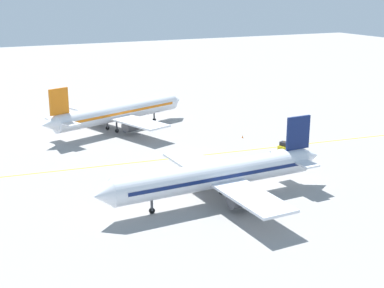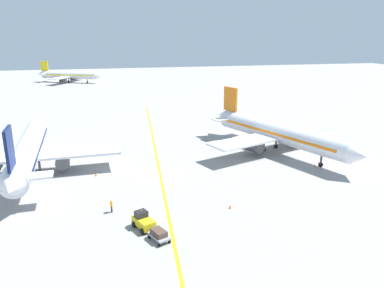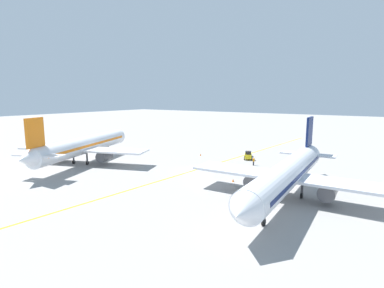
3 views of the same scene
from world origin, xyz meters
name	(u,v)px [view 3 (image 3 of 3)]	position (x,y,z in m)	size (l,w,h in m)	color
ground_plane	(192,171)	(0.00, 0.00, 0.00)	(400.00, 400.00, 0.00)	gray
apron_yellow_centreline	(192,171)	(0.00, 0.00, 0.00)	(0.40, 120.00, 0.01)	yellow
airplane_at_gate	(288,173)	(-19.74, 5.95, 3.71)	(28.18, 35.50, 10.60)	silver
airplane_adjacent_stand	(84,146)	(23.04, 6.96, 3.71)	(28.08, 34.36, 10.60)	white
baggage_tug_white	(248,155)	(-4.56, -15.84, 0.90)	(2.64, 3.35, 2.11)	gold
baggage_cart_trailing	(248,153)	(-3.29, -18.88, 0.76)	(2.30, 2.94, 1.24)	gray
ground_crew_worker	(254,161)	(-7.88, -10.89, 0.91)	(0.30, 0.56, 1.68)	#23232D
traffic_cone_near_nose	(110,154)	(25.55, -2.20, 0.28)	(0.32, 0.32, 0.55)	orange
traffic_cone_mid_apron	(201,155)	(6.66, -13.49, 0.28)	(0.32, 0.32, 0.55)	orange
traffic_cone_by_wingtip	(233,180)	(-9.72, 2.31, 0.28)	(0.32, 0.32, 0.55)	orange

